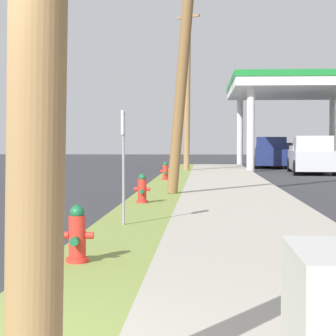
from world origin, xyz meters
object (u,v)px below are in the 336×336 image
object	(u,v)px
car_white_by_near_pump	(289,154)
truck_navy_on_apron	(271,153)
utility_pole_midground	(187,15)
fire_hydrant_third	(165,172)
fire_hydrant_second	(142,190)
utility_pole_background	(187,87)
street_sign_post	(123,144)
fire_hydrant_nearest	(77,237)
truck_silver_at_forecourt	(311,156)

from	to	relation	value
car_white_by_near_pump	truck_navy_on_apron	xyz separation A→B (m)	(-2.06, -6.62, 0.19)
utility_pole_midground	fire_hydrant_third	bearing A→B (deg)	98.30
fire_hydrant_second	utility_pole_background	world-z (taller)	utility_pole_background
fire_hydrant_second	street_sign_post	bearing A→B (deg)	-89.07
fire_hydrant_third	utility_pole_midground	bearing A→B (deg)	-81.70
truck_navy_on_apron	fire_hydrant_nearest	bearing A→B (deg)	-100.05
fire_hydrant_third	truck_silver_at_forecourt	size ratio (longest dim) A/B	0.14
street_sign_post	truck_silver_at_forecourt	size ratio (longest dim) A/B	0.38
truck_silver_at_forecourt	fire_hydrant_second	bearing A→B (deg)	-112.05
street_sign_post	truck_silver_at_forecourt	bearing A→B (deg)	72.10
car_white_by_near_pump	fire_hydrant_third	bearing A→B (deg)	-109.61
truck_silver_at_forecourt	fire_hydrant_nearest	bearing A→B (deg)	-105.70
car_white_by_near_pump	utility_pole_background	bearing A→B (deg)	-118.52
fire_hydrant_second	truck_silver_at_forecourt	world-z (taller)	truck_silver_at_forecourt
fire_hydrant_third	truck_navy_on_apron	size ratio (longest dim) A/B	0.13
fire_hydrant_third	utility_pole_background	distance (m)	9.83
fire_hydrant_second	utility_pole_background	xyz separation A→B (m)	(0.66, 18.61, 4.20)
street_sign_post	fire_hydrant_third	bearing A→B (deg)	90.30
fire_hydrant_nearest	fire_hydrant_third	world-z (taller)	same
fire_hydrant_nearest	street_sign_post	world-z (taller)	street_sign_post
utility_pole_midground	utility_pole_background	size ratio (longest dim) A/B	1.15
fire_hydrant_nearest	fire_hydrant_second	bearing A→B (deg)	89.59
fire_hydrant_nearest	fire_hydrant_third	size ratio (longest dim) A/B	1.00
fire_hydrant_nearest	car_white_by_near_pump	world-z (taller)	car_white_by_near_pump
fire_hydrant_nearest	fire_hydrant_third	distance (m)	17.75
utility_pole_background	fire_hydrant_third	bearing A→B (deg)	-94.26
fire_hydrant_second	truck_silver_at_forecourt	xyz separation A→B (m)	(7.17, 17.69, 0.47)
truck_navy_on_apron	utility_pole_background	bearing A→B (deg)	-127.65
fire_hydrant_nearest	fire_hydrant_second	xyz separation A→B (m)	(0.06, 8.01, 0.00)
fire_hydrant_second	car_white_by_near_pump	xyz separation A→B (m)	(7.92, 31.97, 0.28)
fire_hydrant_second	street_sign_post	size ratio (longest dim) A/B	0.35
fire_hydrant_third	utility_pole_midground	size ratio (longest dim) A/B	0.07
street_sign_post	car_white_by_near_pump	xyz separation A→B (m)	(7.85, 36.25, -0.91)
fire_hydrant_nearest	utility_pole_background	xyz separation A→B (m)	(0.71, 26.61, 4.20)
utility_pole_midground	car_white_by_near_pump	xyz separation A→B (m)	(6.85, 29.56, -4.58)
truck_silver_at_forecourt	utility_pole_midground	bearing A→B (deg)	-111.76
truck_silver_at_forecourt	truck_navy_on_apron	bearing A→B (deg)	99.71
fire_hydrant_nearest	utility_pole_background	size ratio (longest dim) A/B	0.08
utility_pole_background	truck_silver_at_forecourt	world-z (taller)	utility_pole_background
truck_silver_at_forecourt	fire_hydrant_third	bearing A→B (deg)	-132.07
street_sign_post	truck_silver_at_forecourt	world-z (taller)	street_sign_post
utility_pole_midground	street_sign_post	bearing A→B (deg)	-98.48
fire_hydrant_nearest	utility_pole_midground	size ratio (longest dim) A/B	0.07
fire_hydrant_nearest	car_white_by_near_pump	bearing A→B (deg)	78.72
fire_hydrant_second	truck_navy_on_apron	world-z (taller)	truck_navy_on_apron
fire_hydrant_nearest	utility_pole_background	world-z (taller)	utility_pole_background
car_white_by_near_pump	truck_silver_at_forecourt	world-z (taller)	truck_silver_at_forecourt
car_white_by_near_pump	truck_navy_on_apron	size ratio (longest dim) A/B	0.82
fire_hydrant_nearest	car_white_by_near_pump	xyz separation A→B (m)	(7.97, 39.97, 0.28)
fire_hydrant_second	car_white_by_near_pump	distance (m)	32.93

